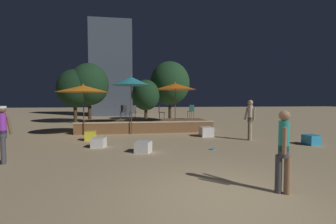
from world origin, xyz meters
name	(u,v)px	position (x,y,z in m)	size (l,w,h in m)	color
ground_plane	(220,199)	(0.00, 0.00, 0.00)	(120.00, 120.00, 0.00)	tan
wooden_deck	(145,125)	(-0.95, 10.22, 0.30)	(7.92, 3.04, 0.68)	brown
patio_umbrella_0	(131,81)	(-1.79, 8.61, 2.94)	(2.11, 2.11, 3.26)	brown
patio_umbrella_1	(83,89)	(-4.33, 8.66, 2.51)	(2.77, 2.77, 2.77)	brown
patio_umbrella_2	(175,87)	(0.78, 9.14, 2.70)	(2.46, 2.46, 2.97)	brown
cube_seat_0	(143,147)	(-1.30, 4.09, 0.20)	(0.68, 0.68, 0.39)	white
cube_seat_1	(206,132)	(2.09, 7.24, 0.25)	(0.65, 0.65, 0.50)	white
cube_seat_2	(311,140)	(5.80, 4.46, 0.21)	(0.58, 0.58, 0.42)	#2D9EDB
cube_seat_3	(90,136)	(-3.67, 6.91, 0.22)	(0.50, 0.50, 0.43)	yellow
cube_seat_4	(99,142)	(-3.03, 5.23, 0.19)	(0.59, 0.59, 0.39)	white
person_0	(3,131)	(-5.46, 3.24, 0.97)	(0.50, 0.30, 1.72)	#3F3F47
person_1	(250,118)	(3.79, 5.88, 1.07)	(0.43, 0.43, 1.90)	tan
person_2	(284,149)	(1.34, 0.06, 0.90)	(0.32, 0.45, 1.68)	#997051
bistro_chair_0	(123,111)	(-2.32, 10.63, 1.23)	(0.42, 0.43, 0.90)	#2D3338
bistro_chair_1	(160,111)	(-0.01, 9.95, 1.23)	(0.41, 0.41, 0.90)	#47474C
bistro_chair_2	(133,111)	(-1.71, 9.75, 1.23)	(0.43, 0.43, 0.90)	#47474C
bistro_chair_3	(191,110)	(2.21, 10.89, 1.23)	(0.42, 0.42, 0.90)	#1E4C47
frisbee_disc	(213,149)	(1.34, 4.15, 0.02)	(0.22, 0.22, 0.03)	#33B2D8
background_tree_0	(170,83)	(1.62, 16.55, 3.47)	(3.63, 3.63, 5.47)	#3D2B1C
background_tree_1	(89,84)	(-5.43, 15.96, 3.24)	(3.24, 3.24, 5.04)	#3D2B1C
background_tree_2	(75,88)	(-6.50, 15.59, 2.87)	(2.86, 2.86, 4.46)	#3D2B1C
background_tree_3	(146,95)	(-0.64, 15.67, 2.34)	(2.42, 2.42, 3.68)	#3D2B1C
distant_building	(112,69)	(-4.37, 24.87, 5.76)	(5.02, 3.26, 11.52)	#4C5666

